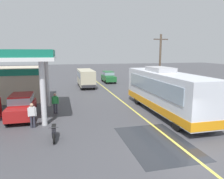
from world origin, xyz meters
The scene contains 12 objects.
ground centered at (0.00, 20.00, 0.00)m, with size 120.00×120.00×0.00m, color #424247.
lane_divider_stripe centered at (0.00, 15.00, 0.00)m, with size 0.16×50.00×0.01m, color #D8CC4C.
wet_puddle_patch centered at (-0.97, 1.89, 0.00)m, with size 3.49×5.37×0.01m, color #26282D.
coach_bus_main centered at (2.20, 7.05, 1.72)m, with size 2.60×11.04×3.69m.
gas_station_roadside centered at (-10.87, 13.18, 2.63)m, with size 9.10×11.95×5.10m.
car_at_pump centered at (-8.90, 8.31, 1.01)m, with size 1.70×4.20×1.82m.
minibus_opposing_lane centered at (-2.45, 21.79, 1.47)m, with size 2.04×6.13×2.44m.
motorcycle_parked_forecourt centered at (-6.48, 3.66, 0.44)m, with size 0.55×1.80×0.92m.
pedestrian_near_pump centered at (-6.48, 9.08, 0.93)m, with size 0.55×0.22×1.66m.
pedestrian_by_shop centered at (-7.89, 5.94, 0.93)m, with size 0.55×0.22×1.66m.
car_trailing_behind_bus centered at (1.72, 25.55, 1.01)m, with size 1.70×4.20×1.82m.
utility_pole_roadside centered at (5.69, 15.14, 3.68)m, with size 1.80×0.24×7.01m.
Camera 1 is at (-6.02, -8.31, 4.94)m, focal length 34.04 mm.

